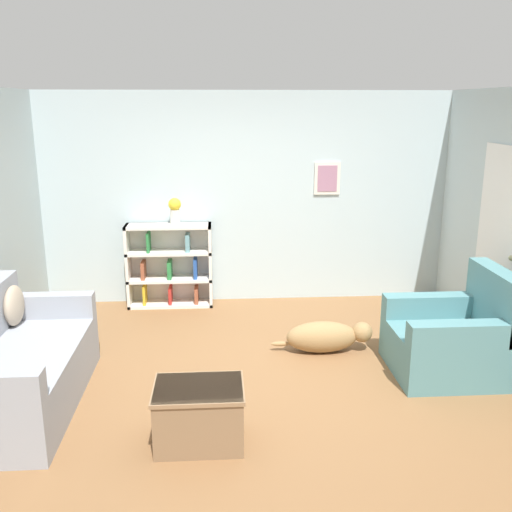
# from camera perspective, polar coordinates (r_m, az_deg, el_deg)

# --- Properties ---
(ground_plane) EXTENTS (14.00, 14.00, 0.00)m
(ground_plane) POSITION_cam_1_polar(r_m,az_deg,el_deg) (5.38, 0.29, -12.00)
(ground_plane) COLOR brown
(wall_back) EXTENTS (5.60, 0.13, 2.60)m
(wall_back) POSITION_cam_1_polar(r_m,az_deg,el_deg) (7.13, -0.97, 5.78)
(wall_back) COLOR silver
(wall_back) RESTS_ON ground_plane
(couch) EXTENTS (0.87, 1.80, 0.92)m
(couch) POSITION_cam_1_polar(r_m,az_deg,el_deg) (5.16, -22.99, -10.31)
(couch) COLOR #9399A3
(couch) RESTS_ON ground_plane
(bookshelf) EXTENTS (1.04, 0.31, 1.03)m
(bookshelf) POSITION_cam_1_polar(r_m,az_deg,el_deg) (7.13, -8.59, -0.98)
(bookshelf) COLOR silver
(bookshelf) RESTS_ON ground_plane
(recliner_chair) EXTENTS (1.03, 0.92, 0.98)m
(recliner_chair) POSITION_cam_1_polar(r_m,az_deg,el_deg) (5.65, 19.35, -7.77)
(recliner_chair) COLOR slate
(recliner_chair) RESTS_ON ground_plane
(coffee_table) EXTENTS (0.66, 0.50, 0.45)m
(coffee_table) POSITION_cam_1_polar(r_m,az_deg,el_deg) (4.37, -5.71, -15.34)
(coffee_table) COLOR #846647
(coffee_table) RESTS_ON ground_plane
(dog) EXTENTS (1.02, 0.29, 0.32)m
(dog) POSITION_cam_1_polar(r_m,az_deg,el_deg) (5.86, 7.03, -7.98)
(dog) COLOR #9E7A4C
(dog) RESTS_ON ground_plane
(vase) EXTENTS (0.15, 0.15, 0.32)m
(vase) POSITION_cam_1_polar(r_m,az_deg,el_deg) (6.93, -8.12, 4.62)
(vase) COLOR silver
(vase) RESTS_ON bookshelf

